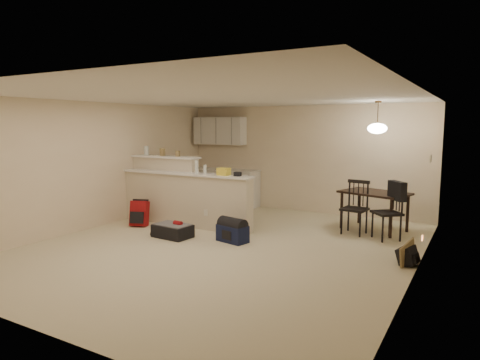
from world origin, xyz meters
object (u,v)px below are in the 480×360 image
Objects in this scene: dining_table at (375,196)px; pendant_lamp at (377,128)px; dining_chair_far at (387,211)px; black_daypack at (408,256)px; red_backpack at (139,213)px; navy_duffel at (233,233)px; suitcase at (173,231)px; dining_chair_near at (354,208)px.

dining_table is 2.26× the size of pendant_lamp.
dining_chair_far is 1.47m from black_daypack.
pendant_lamp is 2.09× the size of black_daypack.
red_backpack is 0.94× the size of navy_duffel.
dining_chair_far is at bearing -42.18° from dining_table.
dining_table is at bearing 42.45° from suitcase.
navy_duffel is (-1.71, -1.61, -0.36)m from dining_chair_near.
dining_chair_near is at bearing -99.49° from dining_table.
red_backpack reaches higher than navy_duffel.
black_daypack is (0.92, -1.91, -1.86)m from pendant_lamp.
dining_table is at bearing 5.05° from red_backpack.
dining_chair_near is at bearing 38.44° from suitcase.
red_backpack is at bearing -154.51° from pendant_lamp.
black_daypack is (3.99, 0.48, 0.02)m from suitcase.
red_backpack is at bearing 103.57° from black_daypack.
pendant_lamp reaches higher than suitcase.
dining_chair_far is at bearing -59.63° from pendant_lamp.
dining_chair_near reaches higher than suitcase.
navy_duffel is (-1.96, -2.11, -0.52)m from dining_table.
red_backpack is (-1.15, 0.37, 0.14)m from suitcase.
black_daypack is at bearing -64.40° from pendant_lamp.
dining_table is at bearing 75.96° from pendant_lamp.
pendant_lamp reaches higher than dining_chair_near.
red_backpack is (-4.23, -2.01, -0.41)m from dining_table.
dining_chair_near is at bearing 0.47° from red_backpack.
dining_chair_near is 1.98× the size of red_backpack.
pendant_lamp is at bearing -86.59° from dining_table.
dining_table is 2.18m from black_daypack.
navy_duffel is (-2.32, -1.51, -0.37)m from dining_chair_far.
dining_table is 1.32m from pendant_lamp.
pendant_lamp is (-0.00, -0.00, 1.32)m from dining_table.
pendant_lamp reaches higher than black_daypack.
pendant_lamp is 2.82m from black_daypack.
black_daypack is at bearing -17.67° from dining_chair_far.
dining_chair_near is 1.48× the size of suitcase.
black_daypack is (1.17, -1.41, -0.37)m from dining_chair_near.
dining_chair_far reaches higher than black_daypack.
red_backpack is (-4.58, -1.41, -0.26)m from dining_chair_far.
pendant_lamp is at bearing 59.90° from navy_duffel.
pendant_lamp reaches higher than dining_chair_far.
dining_chair_far is 2.79m from navy_duffel.
suitcase is at bearing -103.42° from dining_chair_far.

